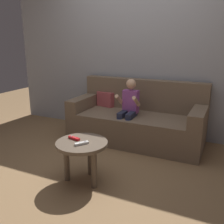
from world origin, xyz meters
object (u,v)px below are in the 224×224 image
Objects in this scene: couch at (137,121)px; coffee_table at (82,150)px; game_remote_white_center at (82,143)px; person_seated_on_couch at (128,108)px; game_remote_red_near_edge at (74,138)px.

couch is 1.33m from coffee_table.
person_seated_on_couch is at bearing 89.30° from game_remote_white_center.
game_remote_white_center is at bearing -60.50° from coffee_table.
coffee_table is at bearing -92.59° from person_seated_on_couch.
game_remote_red_near_edge is at bearing 170.17° from coffee_table.
person_seated_on_couch is 1.14m from game_remote_red_near_edge.
coffee_table is at bearing -94.98° from couch.
couch reaches higher than game_remote_white_center.
game_remote_red_near_edge reaches higher than coffee_table.
game_remote_red_near_edge and game_remote_white_center have the same top height.
person_seated_on_couch is (-0.06, -0.18, 0.23)m from couch.
coffee_table is (-0.05, -1.14, -0.17)m from person_seated_on_couch.
person_seated_on_couch is at bearing 81.91° from game_remote_red_near_edge.
person_seated_on_couch reaches higher than coffee_table.
couch is 3.58× the size of coffee_table.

